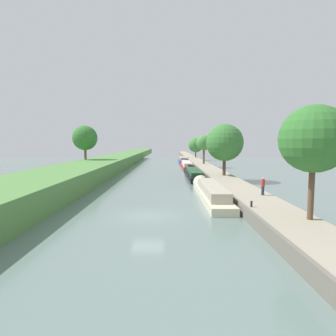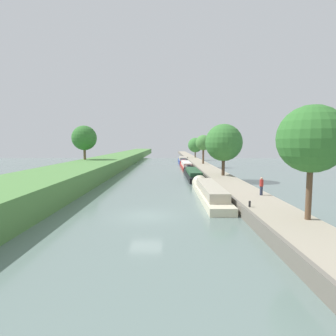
% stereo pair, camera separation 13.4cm
% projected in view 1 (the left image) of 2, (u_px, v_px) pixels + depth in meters
% --- Properties ---
extents(ground_plane, '(160.00, 160.00, 0.00)m').
position_uv_depth(ground_plane, '(147.00, 216.00, 21.12)').
color(ground_plane, slate).
extents(right_towpath, '(3.72, 260.00, 0.90)m').
position_uv_depth(right_towpath, '(267.00, 210.00, 21.12)').
color(right_towpath, '#9E937F').
rests_on(right_towpath, ground_plane).
extents(stone_quay, '(0.25, 260.00, 0.95)m').
position_uv_depth(stone_quay, '(241.00, 210.00, 21.11)').
color(stone_quay, '#6B665B').
rests_on(stone_quay, ground_plane).
extents(narrowboat_cream, '(2.15, 15.80, 2.21)m').
position_uv_depth(narrowboat_cream, '(209.00, 191.00, 28.48)').
color(narrowboat_cream, beige).
rests_on(narrowboat_cream, ground_plane).
extents(narrowboat_black, '(2.17, 16.07, 2.06)m').
position_uv_depth(narrowboat_black, '(192.00, 173.00, 45.24)').
color(narrowboat_black, black).
rests_on(narrowboat_black, ground_plane).
extents(narrowboat_red, '(2.13, 16.88, 2.16)m').
position_uv_depth(narrowboat_red, '(185.00, 165.00, 62.25)').
color(narrowboat_red, maroon).
rests_on(narrowboat_red, ground_plane).
extents(narrowboat_blue, '(2.12, 12.19, 2.28)m').
position_uv_depth(narrowboat_blue, '(182.00, 160.00, 78.19)').
color(narrowboat_blue, '#283D93').
rests_on(narrowboat_blue, ground_plane).
extents(tree_rightbank_near, '(4.14, 4.14, 7.09)m').
position_uv_depth(tree_rightbank_near, '(312.00, 139.00, 16.50)').
color(tree_rightbank_near, brown).
rests_on(tree_rightbank_near, right_towpath).
extents(tree_rightbank_midnear, '(5.39, 5.39, 7.50)m').
position_uv_depth(tree_rightbank_midnear, '(223.00, 143.00, 39.31)').
color(tree_rightbank_midnear, '#4C3828').
rests_on(tree_rightbank_midnear, right_towpath).
extents(tree_rightbank_midfar, '(3.50, 3.50, 6.54)m').
position_uv_depth(tree_rightbank_midfar, '(203.00, 143.00, 61.31)').
color(tree_rightbank_midfar, brown).
rests_on(tree_rightbank_midfar, right_towpath).
extents(tree_rightbank_far, '(4.72, 4.72, 6.40)m').
position_uv_depth(tree_rightbank_far, '(195.00, 145.00, 87.40)').
color(tree_rightbank_far, brown).
rests_on(tree_rightbank_far, right_towpath).
extents(tree_leftbank_downstream, '(4.87, 4.87, 6.74)m').
position_uv_depth(tree_leftbank_downstream, '(84.00, 138.00, 53.34)').
color(tree_leftbank_downstream, brown).
rests_on(tree_leftbank_downstream, left_grassy_bank).
extents(person_walking, '(0.34, 0.34, 1.66)m').
position_uv_depth(person_walking, '(262.00, 186.00, 24.70)').
color(person_walking, '#282D42').
rests_on(person_walking, right_towpath).
extents(mooring_bollard_near, '(0.16, 0.16, 0.45)m').
position_uv_depth(mooring_bollard_near, '(250.00, 204.00, 20.19)').
color(mooring_bollard_near, black).
rests_on(mooring_bollard_near, right_towpath).
extents(mooring_bollard_far, '(0.16, 0.16, 0.45)m').
position_uv_depth(mooring_bollard_far, '(187.00, 158.00, 83.35)').
color(mooring_bollard_far, black).
rests_on(mooring_bollard_far, right_towpath).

